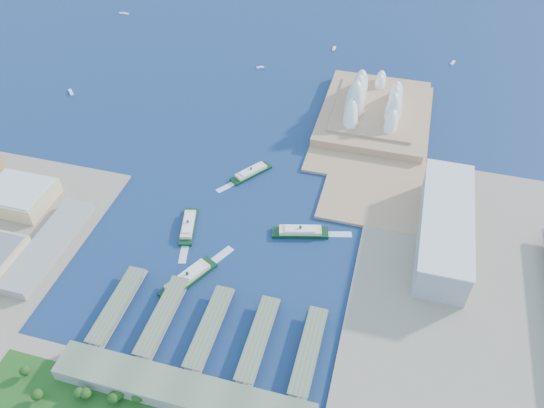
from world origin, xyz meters
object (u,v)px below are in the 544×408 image
(opera_house, at_px, (377,96))
(ferry_d, at_px, (300,230))
(toaster_building, at_px, (444,227))
(ferry_a, at_px, (188,224))
(ferry_c, at_px, (188,277))
(ferry_b, at_px, (251,171))

(opera_house, distance_m, ferry_d, 230.84)
(opera_house, bearing_deg, ferry_d, -101.07)
(toaster_building, height_order, ferry_a, toaster_building)
(ferry_d, bearing_deg, ferry_a, 86.48)
(ferry_c, bearing_deg, ferry_a, -41.03)
(ferry_a, bearing_deg, ferry_d, -3.43)
(ferry_b, height_order, ferry_c, ferry_c)
(ferry_a, bearing_deg, ferry_b, 55.17)
(ferry_c, xyz_separation_m, ferry_d, (84.85, 84.21, -0.36))
(ferry_a, height_order, ferry_b, ferry_a)
(toaster_building, relative_size, ferry_d, 2.80)
(toaster_building, height_order, ferry_c, toaster_building)
(ferry_c, relative_size, ferry_d, 1.07)
(ferry_d, bearing_deg, ferry_b, 29.85)
(ferry_a, relative_size, ferry_c, 0.86)
(opera_house, distance_m, ferry_c, 336.04)
(toaster_building, bearing_deg, ferry_c, -153.48)
(toaster_building, xyz_separation_m, ferry_b, (-207.67, 50.68, -15.78))
(ferry_a, bearing_deg, opera_house, 43.70)
(ferry_b, bearing_deg, ferry_c, -58.46)
(ferry_a, xyz_separation_m, ferry_d, (109.90, 21.04, 0.41))
(toaster_building, relative_size, ferry_c, 2.62)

